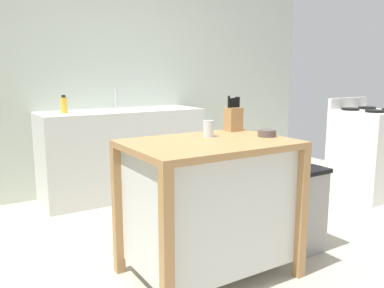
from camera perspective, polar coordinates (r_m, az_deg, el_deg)
The scene contains 11 objects.
ground_plane at distance 2.84m, azimuth 3.04°, elevation -17.07°, with size 6.69×6.69×0.00m, color #BCB29E.
wall_back at distance 4.50m, azimuth -13.20°, elevation 9.89°, with size 5.69×0.10×2.60m, color silver.
kitchen_island at distance 2.55m, azimuth 2.40°, elevation -8.22°, with size 1.02×0.73×0.89m.
knife_block at distance 2.88m, azimuth 5.98°, elevation 3.72°, with size 0.11×0.09×0.25m.
bowl_stoneware_deep at distance 2.66m, azimuth 10.70°, elevation 1.58°, with size 0.12×0.12×0.04m.
drinking_cup at distance 2.61m, azimuth 2.43°, elevation 2.24°, with size 0.07×0.07×0.11m.
trash_bin at distance 3.03m, azimuth 15.03°, elevation -9.11°, with size 0.36×0.28×0.63m.
sink_counter at distance 4.30m, azimuth -9.90°, elevation -1.27°, with size 1.69×0.60×0.92m.
sink_faucet at distance 4.35m, azimuth -10.82°, elevation 6.37°, with size 0.02×0.02×0.22m.
bottle_spray_cleaner at distance 4.04m, azimuth -17.92°, elevation 5.37°, with size 0.06×0.06×0.18m.
stove at distance 4.59m, azimuth 23.84°, elevation -1.18°, with size 0.60×0.60×1.04m.
Camera 1 is at (-1.45, -2.07, 1.30)m, focal length 37.13 mm.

